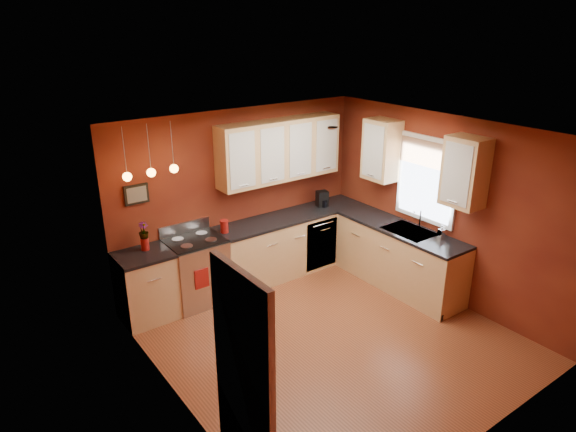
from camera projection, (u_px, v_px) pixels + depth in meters
floor at (330, 338)px, 6.47m from camera, size 4.20×4.20×0.00m
ceiling at (337, 134)px, 5.53m from camera, size 4.00×4.20×0.02m
wall_back at (240, 197)px, 7.58m from camera, size 4.00×0.02×2.60m
wall_front at (493, 324)px, 4.42m from camera, size 4.00×0.02×2.60m
wall_left at (174, 294)px, 4.90m from camera, size 0.02×4.20×2.60m
wall_right at (443, 209)px, 7.10m from camera, size 0.02×4.20×2.60m
base_cabinets_back_left at (147, 287)px, 6.75m from camera, size 0.70×0.60×0.90m
base_cabinets_back_right at (292, 244)px, 8.06m from camera, size 2.54×0.60×0.90m
base_cabinets_right at (399, 258)px, 7.58m from camera, size 0.60×2.10×0.90m
counter_back_left at (143, 255)px, 6.58m from camera, size 0.70×0.62×0.04m
counter_back_right at (292, 216)px, 7.89m from camera, size 2.54×0.62×0.04m
counter_right at (401, 229)px, 7.41m from camera, size 0.62×2.10×0.04m
gas_range at (197, 270)px, 7.14m from camera, size 0.76×0.64×1.11m
dishwasher_front at (321, 244)px, 8.05m from camera, size 0.60×0.02×0.80m
sink at (409, 232)px, 7.30m from camera, size 0.50×0.70×0.33m
window at (427, 177)px, 7.17m from camera, size 0.06×1.02×1.22m
door_left_wall at (244, 384)px, 4.11m from camera, size 0.12×0.82×2.05m
upper_cabinets_back at (280, 150)px, 7.55m from camera, size 2.00×0.35×0.90m
upper_cabinets_right at (420, 160)px, 7.01m from camera, size 0.35×1.95×0.90m
wall_picture at (136, 194)px, 6.59m from camera, size 0.32×0.03×0.26m
pendant_lights at (151, 172)px, 6.26m from camera, size 0.71×0.11×0.66m
red_canister at (224, 226)px, 7.20m from camera, size 0.12×0.12×0.18m
red_vase at (145, 244)px, 6.66m from camera, size 0.10×0.10×0.17m
flowers at (144, 231)px, 6.60m from camera, size 0.16×0.16×0.24m
coffee_maker at (322, 199)px, 8.21m from camera, size 0.20×0.20×0.25m
soap_pump at (442, 231)px, 7.04m from camera, size 0.09×0.09×0.18m
dish_towel at (202, 279)px, 6.83m from camera, size 0.20×0.01×0.28m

